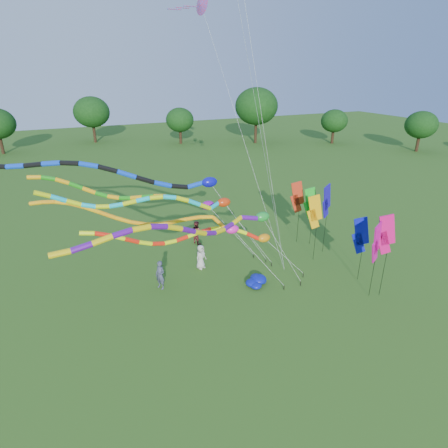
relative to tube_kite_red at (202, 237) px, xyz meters
name	(u,v)px	position (x,y,z in m)	size (l,w,h in m)	color
ground	(285,316)	(3.33, -3.85, -3.87)	(160.00, 160.00, 0.00)	#225215
tree_ring	(373,209)	(8.90, -3.61, 1.52)	(115.54, 117.84, 9.38)	#382314
tube_kite_red	(202,237)	(0.00, 0.00, 0.00)	(12.87, 1.44, 5.84)	black
tube_kite_orange	(158,219)	(-2.11, 1.45, 0.90)	(13.07, 5.61, 6.64)	black
tube_kite_purple	(204,227)	(-1.34, -3.77, 2.31)	(13.34, 3.71, 7.81)	black
tube_kite_blue	(116,174)	(-3.75, 4.20, 3.01)	(17.51, 5.16, 8.79)	black
tube_kite_cyan	(164,202)	(-1.73, 1.36, 1.88)	(13.46, 1.36, 7.58)	black
tube_kite_green	(145,196)	(-1.83, 5.71, 0.91)	(13.48, 5.53, 6.92)	black
delta_kite_high_c	(201,4)	(3.11, 7.41, 12.53)	(4.98, 8.04, 17.88)	black
banner_pole_red	(297,197)	(9.19, 3.94, -0.15)	(1.14, 0.37, 4.98)	black
banner_pole_green	(310,203)	(9.86, 3.18, -0.49)	(1.14, 0.37, 4.64)	black
banner_pole_blue_b	(327,201)	(9.98, 1.56, 0.16)	(1.09, 0.56, 5.29)	black
banner_pole_magenta_a	(377,243)	(8.78, -4.35, -0.27)	(1.10, 0.52, 4.86)	black
banner_pole_blue_a	(360,236)	(9.51, -2.41, -0.74)	(1.11, 0.51, 4.38)	black
banner_pole_magenta_b	(386,235)	(9.42, -4.33, 0.12)	(1.10, 0.53, 5.25)	black
banner_pole_orange	(315,212)	(8.54, 0.98, -0.22)	(1.14, 0.39, 4.92)	black
blue_nylon_heap	(258,280)	(3.61, -0.24, -3.64)	(1.84, 1.66, 0.51)	#0C18A2
person_a	(201,257)	(1.03, 3.11, -3.00)	(0.84, 0.55, 1.72)	beige
person_b	(160,275)	(-2.16, 1.79, -2.94)	(0.68, 0.44, 1.86)	#41445C
person_c	(196,232)	(2.17, 6.94, -2.95)	(0.89, 0.70, 1.84)	maroon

